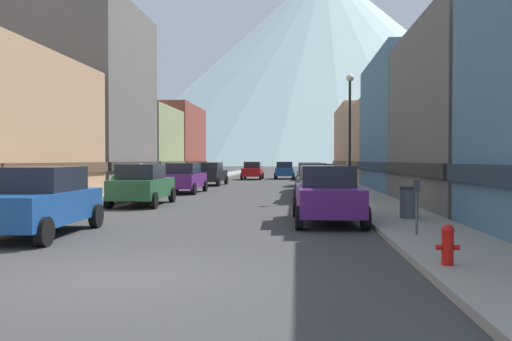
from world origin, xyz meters
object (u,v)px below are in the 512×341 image
(car_right_1, at_px, (316,182))
(parking_meter_near, at_px, (417,199))
(car_right_2, at_px, (312,177))
(pedestrian_0, at_px, (348,176))
(streetlamp_right, at_px, (350,117))
(car_left_0, at_px, (39,201))
(car_left_2, at_px, (184,178))
(car_right_0, at_px, (327,194))
(trash_bin_right, at_px, (409,202))
(car_left_1, at_px, (142,185))
(potted_plant_0, at_px, (117,182))
(car_driving_0, at_px, (253,170))
(car_driving_1, at_px, (285,170))
(potted_plant_1, at_px, (22,197))
(fire_hydrant_near, at_px, (448,243))
(pedestrian_1, at_px, (141,178))
(car_right_3, at_px, (309,174))
(car_left_3, at_px, (210,174))

(car_right_1, height_order, parking_meter_near, car_right_1)
(car_right_2, relative_size, pedestrian_0, 2.66)
(car_right_1, xyz_separation_m, streetlamp_right, (1.55, -0.39, 3.09))
(car_left_0, bearing_deg, car_left_2, 90.00)
(car_right_0, xyz_separation_m, trash_bin_right, (2.55, 0.20, -0.26))
(parking_meter_near, relative_size, trash_bin_right, 1.36)
(car_left_1, relative_size, potted_plant_0, 4.27)
(car_driving_0, xyz_separation_m, car_driving_1, (3.20, 1.69, 0.00))
(car_left_2, relative_size, parking_meter_near, 3.33)
(parking_meter_near, bearing_deg, potted_plant_1, 158.31)
(car_driving_0, bearing_deg, parking_meter_near, -79.39)
(car_right_2, xyz_separation_m, pedestrian_0, (2.45, 2.17, 0.01))
(car_driving_0, bearing_deg, car_right_1, -78.63)
(car_right_1, bearing_deg, fire_hydrant_near, -84.12)
(car_left_0, distance_m, pedestrian_1, 16.91)
(car_left_2, height_order, car_right_1, same)
(car_left_1, xyz_separation_m, pedestrian_1, (-2.45, 7.77, -0.00))
(car_right_1, height_order, fire_hydrant_near, car_right_1)
(car_left_2, xyz_separation_m, car_right_0, (7.60, -13.98, 0.00))
(car_left_1, bearing_deg, trash_bin_right, -28.16)
(potted_plant_0, distance_m, streetlamp_right, 13.12)
(car_right_2, distance_m, fire_hydrant_near, 23.43)
(fire_hydrant_near, bearing_deg, car_driving_1, 94.94)
(car_driving_0, xyz_separation_m, potted_plant_1, (-5.40, -34.16, -0.26))
(car_driving_1, height_order, fire_hydrant_near, car_driving_1)
(car_left_1, distance_m, car_right_3, 18.81)
(pedestrian_1, bearing_deg, potted_plant_1, -93.64)
(car_right_3, height_order, potted_plant_0, car_right_3)
(car_right_0, distance_m, car_driving_0, 36.17)
(car_left_1, relative_size, car_driving_0, 1.01)
(car_left_3, bearing_deg, trash_bin_right, -66.31)
(car_left_1, xyz_separation_m, car_right_1, (7.60, 3.28, 0.00))
(car_left_1, relative_size, potted_plant_1, 5.07)
(pedestrian_1, bearing_deg, car_right_2, 15.88)
(car_left_0, distance_m, potted_plant_0, 15.22)
(car_left_0, distance_m, fire_hydrant_near, 10.00)
(pedestrian_0, bearing_deg, potted_plant_1, -128.23)
(car_right_0, height_order, parking_meter_near, car_right_0)
(car_driving_1, relative_size, potted_plant_0, 4.23)
(parking_meter_near, height_order, trash_bin_right, parking_meter_near)
(car_right_2, relative_size, car_driving_1, 1.00)
(car_left_0, relative_size, car_right_3, 1.01)
(car_right_0, xyz_separation_m, streetlamp_right, (1.55, 8.53, 3.09))
(car_right_2, xyz_separation_m, car_driving_1, (-2.20, 21.20, 0.00))
(car_right_3, xyz_separation_m, potted_plant_1, (-10.80, -21.23, -0.26))
(car_right_0, height_order, car_right_2, same)
(car_driving_1, height_order, potted_plant_1, car_driving_1)
(car_left_0, bearing_deg, car_right_1, 58.17)
(car_right_0, distance_m, car_right_3, 22.84)
(car_left_1, height_order, potted_plant_1, car_left_1)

